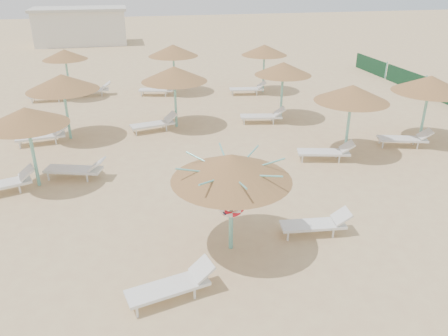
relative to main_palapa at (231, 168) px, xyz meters
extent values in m
plane|color=tan|center=(0.17, -0.05, -2.27)|extent=(120.00, 120.00, 0.00)
cylinder|color=#71C4B6|center=(0.00, 0.00, -1.17)|extent=(0.11, 0.11, 2.18)
cone|color=olive|center=(0.00, 0.00, 0.02)|extent=(2.91, 2.91, 0.66)
cylinder|color=#71C4B6|center=(0.00, 0.00, -0.23)|extent=(0.20, 0.20, 0.12)
cylinder|color=#71C4B6|center=(0.67, 0.00, -0.03)|extent=(1.32, 0.04, 0.34)
cylinder|color=#71C4B6|center=(0.47, 0.48, -0.03)|extent=(0.96, 0.96, 0.34)
cylinder|color=#71C4B6|center=(0.00, 0.67, -0.03)|extent=(0.04, 1.32, 0.34)
cylinder|color=#71C4B6|center=(-0.47, 0.48, -0.03)|extent=(0.96, 0.96, 0.34)
cylinder|color=#71C4B6|center=(-0.67, 0.00, -0.03)|extent=(1.32, 0.04, 0.34)
cylinder|color=#71C4B6|center=(-0.47, -0.47, -0.03)|extent=(0.96, 0.96, 0.34)
cylinder|color=#71C4B6|center=(0.00, -0.67, -0.03)|extent=(0.04, 1.32, 0.34)
cylinder|color=#71C4B6|center=(0.47, -0.47, -0.03)|extent=(0.96, 0.96, 0.34)
torus|color=red|center=(0.00, -0.10, -0.95)|extent=(0.69, 0.15, 0.69)
cylinder|color=silver|center=(-2.45, -1.95, -2.13)|extent=(0.06, 0.06, 0.26)
cylinder|color=silver|center=(-2.56, -1.49, -2.13)|extent=(0.06, 0.06, 0.26)
cylinder|color=silver|center=(-1.21, -1.66, -2.13)|extent=(0.06, 0.06, 0.26)
cylinder|color=silver|center=(-1.32, -1.20, -2.13)|extent=(0.06, 0.06, 0.26)
cube|color=silver|center=(-1.77, -1.55, -1.96)|extent=(1.88, 0.98, 0.08)
cube|color=silver|center=(-0.99, -1.37, -1.74)|extent=(0.58, 0.66, 0.34)
cylinder|color=silver|center=(1.54, -0.01, -2.14)|extent=(0.05, 0.05, 0.26)
cylinder|color=silver|center=(1.59, 0.44, -2.14)|extent=(0.05, 0.05, 0.26)
cylinder|color=silver|center=(2.77, -0.15, -2.14)|extent=(0.05, 0.05, 0.26)
cylinder|color=silver|center=(2.82, 0.31, -2.14)|extent=(0.05, 0.05, 0.26)
cube|color=silver|center=(2.29, 0.13, -1.97)|extent=(1.78, 0.75, 0.07)
cube|color=silver|center=(3.06, 0.05, -1.75)|extent=(0.50, 0.59, 0.33)
cylinder|color=#71C4B6|center=(-5.36, 4.87, -1.12)|extent=(0.11, 0.11, 2.30)
cone|color=olive|center=(-5.36, 4.87, 0.12)|extent=(2.55, 2.55, 0.57)
cylinder|color=#71C4B6|center=(-5.36, 4.87, -0.12)|extent=(0.20, 0.20, 0.12)
cylinder|color=silver|center=(-5.86, 4.40, -2.13)|extent=(0.06, 0.06, 0.28)
cylinder|color=silver|center=(-6.01, 4.87, -2.13)|extent=(0.06, 0.06, 0.28)
cube|color=silver|center=(-5.65, 4.73, -1.71)|extent=(0.65, 0.72, 0.36)
cylinder|color=silver|center=(-5.10, 5.17, -2.13)|extent=(0.06, 0.06, 0.28)
cylinder|color=silver|center=(-4.94, 5.65, -2.13)|extent=(0.06, 0.06, 0.28)
cylinder|color=silver|center=(-3.81, 4.76, -2.13)|extent=(0.06, 0.06, 0.28)
cylinder|color=silver|center=(-3.66, 5.23, -2.13)|extent=(0.06, 0.06, 0.28)
cube|color=silver|center=(-4.26, 5.17, -1.95)|extent=(2.00, 1.18, 0.08)
cube|color=silver|center=(-3.45, 4.90, -1.71)|extent=(0.65, 0.72, 0.36)
cylinder|color=#71C4B6|center=(-4.73, 9.19, -1.12)|extent=(0.11, 0.11, 2.30)
cone|color=olive|center=(-4.73, 9.19, 0.13)|extent=(2.86, 2.86, 0.64)
cylinder|color=#71C4B6|center=(-4.73, 9.19, -0.12)|extent=(0.20, 0.20, 0.12)
cylinder|color=silver|center=(-6.59, 8.44, -2.13)|extent=(0.06, 0.06, 0.28)
cylinder|color=silver|center=(-6.66, 8.94, -2.13)|extent=(0.06, 0.06, 0.28)
cylinder|color=silver|center=(-5.25, 8.61, -2.13)|extent=(0.06, 0.06, 0.28)
cylinder|color=silver|center=(-5.32, 9.11, -2.13)|extent=(0.06, 0.06, 0.28)
cube|color=silver|center=(-5.83, 8.79, -1.95)|extent=(1.96, 0.86, 0.08)
cube|color=silver|center=(-4.99, 8.90, -1.71)|extent=(0.56, 0.66, 0.36)
cylinder|color=#71C4B6|center=(-5.28, 15.70, -1.12)|extent=(0.11, 0.11, 2.30)
cone|color=olive|center=(-5.28, 15.70, 0.11)|extent=(2.34, 2.34, 0.53)
cylinder|color=#71C4B6|center=(-5.28, 15.70, -0.12)|extent=(0.20, 0.20, 0.12)
cylinder|color=silver|center=(-7.19, 15.08, -2.13)|extent=(0.06, 0.06, 0.28)
cylinder|color=silver|center=(-7.17, 15.58, -2.13)|extent=(0.06, 0.06, 0.28)
cylinder|color=silver|center=(-5.84, 15.03, -2.13)|extent=(0.06, 0.06, 0.28)
cylinder|color=silver|center=(-5.82, 15.53, -2.13)|extent=(0.06, 0.06, 0.28)
cube|color=silver|center=(-6.38, 15.30, -1.95)|extent=(1.92, 0.68, 0.08)
cube|color=silver|center=(-5.53, 15.27, -1.71)|extent=(0.50, 0.62, 0.36)
cylinder|color=silver|center=(-4.97, 15.73, -2.13)|extent=(0.06, 0.06, 0.28)
cylinder|color=silver|center=(-4.99, 16.23, -2.13)|extent=(0.06, 0.06, 0.28)
cylinder|color=silver|center=(-3.62, 15.77, -2.13)|extent=(0.06, 0.06, 0.28)
cylinder|color=silver|center=(-3.64, 16.27, -2.13)|extent=(0.06, 0.06, 0.28)
cube|color=silver|center=(-4.18, 16.00, -1.95)|extent=(1.92, 0.68, 0.08)
cube|color=silver|center=(-3.33, 16.03, -1.71)|extent=(0.50, 0.62, 0.36)
cylinder|color=#71C4B6|center=(-0.18, 9.71, -1.12)|extent=(0.11, 0.11, 2.30)
cone|color=olive|center=(-0.18, 9.71, 0.13)|extent=(2.87, 2.87, 0.64)
cylinder|color=#71C4B6|center=(-0.18, 9.71, -0.12)|extent=(0.20, 0.20, 0.12)
cylinder|color=silver|center=(-2.01, 8.89, -2.13)|extent=(0.06, 0.06, 0.28)
cylinder|color=silver|center=(-2.12, 9.38, -2.13)|extent=(0.06, 0.06, 0.28)
cylinder|color=silver|center=(-0.69, 9.18, -2.13)|extent=(0.06, 0.06, 0.28)
cylinder|color=silver|center=(-0.80, 9.67, -2.13)|extent=(0.06, 0.06, 0.28)
cube|color=silver|center=(-1.28, 9.31, -1.95)|extent=(1.99, 1.01, 0.08)
cube|color=silver|center=(-0.45, 9.49, -1.71)|extent=(0.60, 0.69, 0.36)
cylinder|color=#71C4B6|center=(0.47, 15.62, -1.12)|extent=(0.11, 0.11, 2.30)
cone|color=olive|center=(0.47, 15.62, 0.13)|extent=(2.77, 2.77, 0.62)
cylinder|color=#71C4B6|center=(0.47, 15.62, -0.12)|extent=(0.20, 0.20, 0.12)
cylinder|color=silver|center=(-1.47, 15.18, -2.13)|extent=(0.06, 0.06, 0.28)
cylinder|color=silver|center=(-1.34, 15.66, -2.13)|extent=(0.06, 0.06, 0.28)
cylinder|color=silver|center=(-0.16, 14.84, -2.13)|extent=(0.06, 0.06, 0.28)
cylinder|color=silver|center=(-0.03, 15.32, -2.13)|extent=(0.06, 0.06, 0.28)
cube|color=silver|center=(-0.63, 15.22, -1.95)|extent=(2.00, 1.08, 0.08)
cube|color=silver|center=(0.19, 15.00, -1.71)|extent=(0.62, 0.70, 0.36)
cylinder|color=#71C4B6|center=(5.78, 5.11, -1.12)|extent=(0.11, 0.11, 2.30)
cone|color=olive|center=(5.78, 5.11, 0.13)|extent=(2.73, 2.73, 0.62)
cylinder|color=#71C4B6|center=(5.78, 5.11, -0.12)|extent=(0.20, 0.20, 0.12)
cylinder|color=silver|center=(3.84, 4.66, -2.13)|extent=(0.06, 0.06, 0.28)
cylinder|color=silver|center=(3.97, 5.15, -2.13)|extent=(0.06, 0.06, 0.28)
cylinder|color=silver|center=(5.15, 4.33, -2.13)|extent=(0.06, 0.06, 0.28)
cylinder|color=silver|center=(5.27, 4.81, -2.13)|extent=(0.06, 0.06, 0.28)
cube|color=silver|center=(4.68, 4.71, -1.95)|extent=(1.99, 1.07, 0.08)
cube|color=silver|center=(5.50, 4.50, -1.71)|extent=(0.62, 0.70, 0.36)
cylinder|color=#71C4B6|center=(4.80, 9.74, -1.12)|extent=(0.11, 0.11, 2.30)
cone|color=olive|center=(4.80, 9.74, 0.12)|extent=(2.60, 2.60, 0.59)
cylinder|color=#71C4B6|center=(4.80, 9.74, -0.12)|extent=(0.20, 0.20, 0.12)
cylinder|color=silver|center=(2.86, 9.25, -2.13)|extent=(0.06, 0.06, 0.28)
cylinder|color=silver|center=(2.96, 9.74, -2.13)|extent=(0.06, 0.06, 0.28)
cylinder|color=silver|center=(4.19, 8.99, -2.13)|extent=(0.06, 0.06, 0.28)
cylinder|color=silver|center=(4.28, 9.48, -2.13)|extent=(0.06, 0.06, 0.28)
cube|color=silver|center=(3.70, 9.34, -1.95)|extent=(1.98, 0.97, 0.08)
cube|color=silver|center=(4.53, 9.18, -1.71)|extent=(0.59, 0.68, 0.36)
cylinder|color=#71C4B6|center=(5.47, 14.68, -1.12)|extent=(0.11, 0.11, 2.30)
cone|color=olive|center=(5.47, 14.68, 0.12)|extent=(2.56, 2.56, 0.58)
cylinder|color=#71C4B6|center=(5.47, 14.68, -0.12)|extent=(0.20, 0.20, 0.12)
cylinder|color=silver|center=(3.54, 14.15, -2.13)|extent=(0.06, 0.06, 0.28)
cylinder|color=silver|center=(3.62, 14.64, -2.13)|extent=(0.06, 0.06, 0.28)
cylinder|color=silver|center=(4.88, 13.96, -2.13)|extent=(0.06, 0.06, 0.28)
cylinder|color=silver|center=(4.95, 14.45, -2.13)|extent=(0.06, 0.06, 0.28)
cube|color=silver|center=(4.37, 14.28, -1.95)|extent=(1.97, 0.88, 0.08)
cube|color=silver|center=(5.21, 14.16, -1.71)|extent=(0.56, 0.66, 0.36)
cylinder|color=#71C4B6|center=(9.45, 5.69, -1.12)|extent=(0.11, 0.11, 2.30)
cone|color=olive|center=(9.45, 5.69, 0.13)|extent=(2.89, 2.89, 0.65)
cylinder|color=#71C4B6|center=(9.45, 5.69, -0.12)|extent=(0.20, 0.20, 0.12)
cylinder|color=silver|center=(7.51, 5.29, -2.13)|extent=(0.06, 0.06, 0.28)
cylinder|color=silver|center=(7.66, 5.76, -2.13)|extent=(0.06, 0.06, 0.28)
cylinder|color=silver|center=(8.80, 4.89, -2.13)|extent=(0.06, 0.06, 0.28)
cylinder|color=silver|center=(8.95, 5.37, -2.13)|extent=(0.06, 0.06, 0.28)
cube|color=silver|center=(8.35, 5.29, -1.95)|extent=(2.00, 1.15, 0.08)
cube|color=silver|center=(9.16, 5.04, -1.71)|extent=(0.64, 0.72, 0.36)
cube|color=silver|center=(-5.83, 34.95, -0.77)|extent=(8.00, 4.00, 3.00)
cube|color=beige|center=(-5.83, 34.95, 0.86)|extent=(8.40, 4.40, 0.25)
cube|color=#194B26|center=(14.17, 13.95, -1.77)|extent=(0.08, 3.80, 1.00)
cylinder|color=#71C4B6|center=(14.17, 12.05, -1.72)|extent=(0.08, 0.08, 1.10)
cube|color=#194B26|center=(14.17, 17.95, -1.77)|extent=(0.08, 3.80, 1.00)
cylinder|color=#71C4B6|center=(14.17, 16.05, -1.72)|extent=(0.08, 0.08, 1.10)
camera|label=1|loc=(-2.24, -9.07, 4.30)|focal=35.00mm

